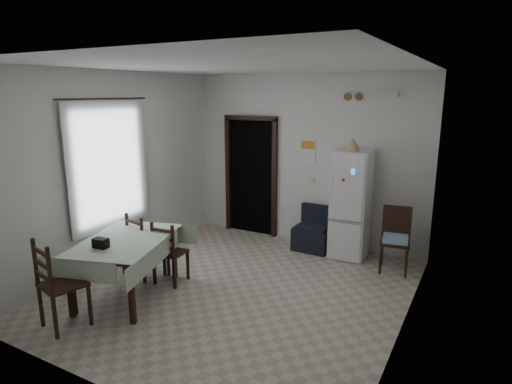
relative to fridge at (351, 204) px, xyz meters
The scene contains 25 objects.
ground 2.31m from the fridge, 115.70° to the right, with size 4.50×4.50×0.00m, color #BDAD9A.
ceiling 2.96m from the fridge, 115.70° to the right, with size 4.20×4.50×0.02m, color white, non-canonical shape.
wall_back 1.14m from the fridge, 160.99° to the left, with size 4.20×0.02×2.90m, color silver, non-canonical shape.
wall_front 4.32m from the fridge, 102.53° to the right, with size 4.20×0.02×2.90m, color silver, non-canonical shape.
wall_left 3.64m from the fridge, 147.49° to the right, with size 0.02×4.50×2.90m, color silver, non-canonical shape.
wall_right 2.33m from the fridge, 58.75° to the right, with size 0.02×4.50×2.90m, color silver, non-canonical shape.
doorway 2.06m from the fridge, 165.19° to the left, with size 1.06×0.52×2.22m.
window_recess 3.81m from the fridge, 145.32° to the right, with size 0.10×1.20×1.60m, color silver.
curtain 3.72m from the fridge, 144.34° to the right, with size 0.02×1.45×1.85m, color silver.
curtain_rod 4.00m from the fridge, 144.25° to the right, with size 0.02×0.02×1.60m, color black.
calendar 1.20m from the fridge, 160.68° to the left, with size 0.28×0.02×0.40m, color white.
calendar_image 1.26m from the fridge, 161.03° to the left, with size 0.24×0.01×0.14m, color orange.
light_switch 0.87m from the fridge, 158.42° to the left, with size 0.08×0.02×0.12m, color beige.
vent_left 1.70m from the fridge, 126.87° to the left, with size 0.12×0.12×0.03m, color brown.
vent_right 1.69m from the fridge, 99.08° to the left, with size 0.12×0.12×0.03m, color brown.
emergency_light 1.76m from the fridge, 33.61° to the left, with size 0.25×0.07×0.09m, color white.
fridge is the anchor object (origin of this frame).
tan_cone 0.97m from the fridge, 86.22° to the right, with size 0.24×0.24×0.20m, color tan.
navy_seat 0.79m from the fridge, behind, with size 0.60×0.58×0.72m, color black, non-canonical shape.
corner_chair 0.90m from the fridge, 20.50° to the right, with size 0.41×0.41×0.95m, color black, non-canonical shape.
dining_table 3.49m from the fridge, 127.50° to the right, with size 0.97×1.48×0.77m, color #B6C9AC, non-canonical shape.
black_bag 3.76m from the fridge, 124.46° to the right, with size 0.18×0.11×0.12m, color black.
dining_chair_far_left 3.19m from the fridge, 136.92° to the right, with size 0.40×0.40×0.94m, color black, non-canonical shape.
dining_chair_far_right 2.89m from the fridge, 131.11° to the right, with size 0.38×0.38×0.89m, color black, non-canonical shape.
dining_chair_near_head 4.25m from the fridge, 120.85° to the right, with size 0.45×0.45×1.05m, color black, non-canonical shape.
Camera 1 is at (2.75, -4.52, 2.59)m, focal length 30.00 mm.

